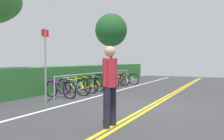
% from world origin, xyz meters
% --- Properties ---
extents(ground_plane, '(31.52, 10.42, 0.05)m').
position_xyz_m(ground_plane, '(0.00, 0.00, -0.03)').
color(ground_plane, '#353538').
extents(centre_line_yellow_inner, '(28.36, 0.10, 0.00)m').
position_xyz_m(centre_line_yellow_inner, '(0.00, -0.08, 0.00)').
color(centre_line_yellow_inner, gold).
rests_on(centre_line_yellow_inner, ground_plane).
extents(centre_line_yellow_outer, '(28.36, 0.10, 0.00)m').
position_xyz_m(centre_line_yellow_outer, '(0.00, 0.08, 0.00)').
color(centre_line_yellow_outer, gold).
rests_on(centre_line_yellow_outer, ground_plane).
extents(bike_lane_stripe_white, '(28.36, 0.12, 0.00)m').
position_xyz_m(bike_lane_stripe_white, '(0.00, 2.61, 0.00)').
color(bike_lane_stripe_white, white).
rests_on(bike_lane_stripe_white, ground_plane).
extents(bike_rack, '(7.17, 0.05, 0.87)m').
position_xyz_m(bike_rack, '(3.60, 3.66, 0.64)').
color(bike_rack, '#9EA0A5').
rests_on(bike_rack, ground_plane).
extents(bicycle_0, '(0.46, 1.65, 0.70)m').
position_xyz_m(bicycle_0, '(0.49, 3.73, 0.33)').
color(bicycle_0, black).
rests_on(bicycle_0, ground_plane).
extents(bicycle_1, '(0.46, 1.75, 0.75)m').
position_xyz_m(bicycle_1, '(1.35, 3.69, 0.35)').
color(bicycle_1, black).
rests_on(bicycle_1, ground_plane).
extents(bicycle_2, '(0.46, 1.71, 0.74)m').
position_xyz_m(bicycle_2, '(2.02, 3.76, 0.35)').
color(bicycle_2, black).
rests_on(bicycle_2, ground_plane).
extents(bicycle_3, '(0.46, 1.70, 0.69)m').
position_xyz_m(bicycle_3, '(2.89, 3.77, 0.32)').
color(bicycle_3, black).
rests_on(bicycle_3, ground_plane).
extents(bicycle_4, '(0.46, 1.74, 0.73)m').
position_xyz_m(bicycle_4, '(3.64, 3.79, 0.34)').
color(bicycle_4, black).
rests_on(bicycle_4, ground_plane).
extents(bicycle_5, '(0.65, 1.76, 0.78)m').
position_xyz_m(bicycle_5, '(4.41, 3.71, 0.37)').
color(bicycle_5, black).
rests_on(bicycle_5, ground_plane).
extents(bicycle_6, '(0.58, 1.64, 0.74)m').
position_xyz_m(bicycle_6, '(5.16, 3.80, 0.35)').
color(bicycle_6, black).
rests_on(bicycle_6, ground_plane).
extents(bicycle_7, '(0.60, 1.69, 0.77)m').
position_xyz_m(bicycle_7, '(5.97, 3.74, 0.36)').
color(bicycle_7, black).
rests_on(bicycle_7, ground_plane).
extents(bicycle_8, '(0.46, 1.72, 0.71)m').
position_xyz_m(bicycle_8, '(6.72, 3.52, 0.33)').
color(bicycle_8, black).
rests_on(bicycle_8, ground_plane).
extents(pedestrian, '(0.49, 0.32, 1.77)m').
position_xyz_m(pedestrian, '(-2.45, 0.11, 1.02)').
color(pedestrian, '#1E1E2D').
rests_on(pedestrian, ground_plane).
extents(sign_post_near, '(0.36, 0.06, 2.56)m').
position_xyz_m(sign_post_near, '(-0.67, 3.45, 1.52)').
color(sign_post_near, gray).
rests_on(sign_post_near, ground_plane).
extents(hedge_backdrop, '(16.12, 1.40, 1.16)m').
position_xyz_m(hedge_backdrop, '(5.10, 5.52, 0.58)').
color(hedge_backdrop, '#2D6B30').
rests_on(hedge_backdrop, ground_plane).
extents(tree_mid, '(2.75, 2.75, 5.52)m').
position_xyz_m(tree_mid, '(11.94, 7.10, 4.08)').
color(tree_mid, brown).
rests_on(tree_mid, ground_plane).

